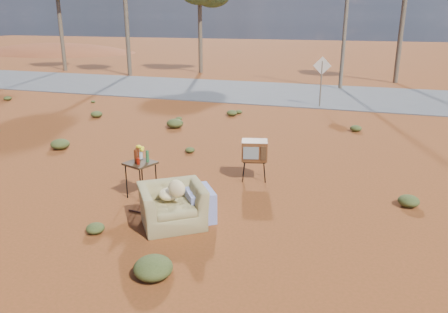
% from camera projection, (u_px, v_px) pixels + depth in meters
% --- Properties ---
extents(ground, '(140.00, 140.00, 0.00)m').
position_uv_depth(ground, '(178.00, 212.00, 8.93)').
color(ground, brown).
rests_on(ground, ground).
extents(highway, '(140.00, 7.00, 0.04)m').
position_uv_depth(highway, '(297.00, 94.00, 22.49)').
color(highway, '#565659').
rests_on(highway, ground).
extents(dirt_mound, '(26.00, 18.00, 2.00)m').
position_uv_depth(dirt_mound, '(56.00, 52.00, 48.61)').
color(dirt_mound, brown).
rests_on(dirt_mound, ground).
extents(armchair, '(1.53, 1.55, 1.05)m').
position_uv_depth(armchair, '(177.00, 200.00, 8.32)').
color(armchair, '#8F804E').
rests_on(armchair, ground).
extents(tv_unit, '(0.71, 0.62, 0.98)m').
position_uv_depth(tv_unit, '(254.00, 151.00, 10.52)').
color(tv_unit, black).
rests_on(tv_unit, ground).
extents(side_table, '(0.72, 0.72, 1.13)m').
position_uv_depth(side_table, '(140.00, 160.00, 9.47)').
color(side_table, '#362413').
rests_on(side_table, ground).
extents(rusty_bar, '(1.32, 0.17, 0.04)m').
position_uv_depth(rusty_bar, '(156.00, 216.00, 8.73)').
color(rusty_bar, '#471E13').
rests_on(rusty_bar, ground).
extents(road_sign, '(0.78, 0.06, 2.19)m').
position_uv_depth(road_sign, '(322.00, 73.00, 18.87)').
color(road_sign, brown).
rests_on(road_sign, ground).
extents(utility_pole_center, '(1.40, 0.20, 8.00)m').
position_uv_depth(utility_pole_center, '(346.00, 10.00, 22.89)').
color(utility_pole_center, brown).
rests_on(utility_pole_center, ground).
extents(scrub_patch, '(17.49, 8.07, 0.33)m').
position_uv_depth(scrub_patch, '(212.00, 145.00, 13.12)').
color(scrub_patch, '#434E22').
rests_on(scrub_patch, ground).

